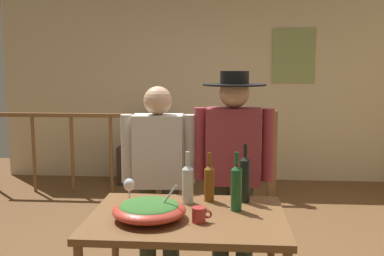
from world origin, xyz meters
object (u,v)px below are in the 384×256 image
Objects in this scene: serving_table at (187,229)px; mug_red at (199,215)px; wine_glass at (129,186)px; wine_bottle_clear at (188,183)px; wine_bottle_dark at (245,178)px; flat_screen_tv at (150,131)px; salad_bowl at (149,209)px; person_standing_right at (233,160)px; wine_bottle_amber at (209,182)px; framed_picture at (294,56)px; person_standing_left at (159,170)px; wine_bottle_green at (236,187)px; tv_console at (151,164)px; stair_railing at (170,142)px.

mug_red is (0.08, -0.12, 0.13)m from serving_table.
wine_glass is 0.46× the size of wine_bottle_clear.
wine_glass is 0.41× the size of wine_bottle_dark.
wine_bottle_dark reaches higher than flat_screen_tv.
salad_bowl is 0.96m from person_standing_right.
flat_screen_tv is 3.55m from wine_bottle_dark.
wine_bottle_amber is (0.96, -3.33, 0.16)m from flat_screen_tv.
person_standing_right reaches higher than mug_red.
wine_bottle_amber reaches higher than serving_table.
framed_picture is at bearing 77.34° from wine_bottle_dark.
wine_bottle_clear is at bearing 62.22° from person_standing_right.
wine_glass is at bearing -179.28° from wine_bottle_clear.
wine_glass is at bearing 120.41° from salad_bowl.
person_standing_left is at bearing 77.29° from wine_glass.
wine_bottle_green is at bearing 46.43° from mug_red.
flat_screen_tv is at bearing 109.54° from wine_bottle_dark.
wine_bottle_clear is (0.38, 0.00, 0.03)m from wine_glass.
flat_screen_tv is at bearing 99.57° from salad_bowl.
framed_picture is 0.84× the size of tv_console.
person_standing_right is at bearing 58.94° from salad_bowl.
wine_bottle_clear is (0.82, -3.42, 0.66)m from tv_console.
stair_railing is 2.29× the size of person_standing_right.
wine_bottle_amber reaches higher than mug_red.
wine_bottle_green is at bearing -72.39° from tv_console.
tv_console is 3.04m from person_standing_left.
wine_bottle_dark is at bearing 8.50° from wine_bottle_clear.
wine_bottle_clear is at bearing -76.53° from tv_console.
framed_picture is 0.66× the size of serving_table.
framed_picture reaches higher than wine_bottle_amber.
wine_bottle_green is at bearing 20.01° from serving_table.
wine_bottle_dark is (1.18, -3.37, 0.69)m from tv_console.
person_standing_right is (0.78, -2.36, 0.28)m from stair_railing.
serving_table is 0.51m from wine_bottle_dark.
person_standing_left is (0.21, -2.36, 0.19)m from stair_railing.
wine_bottle_green reaches higher than stair_railing.
framed_picture reaches higher than person_standing_right.
framed_picture is 4.36m from salad_bowl.
wine_bottle_amber reaches higher than stair_railing.
wine_bottle_green is (-0.06, -0.18, -0.01)m from wine_bottle_dark.
wine_bottle_clear is at bearing -80.51° from stair_railing.
wine_bottle_green is 0.22× the size of person_standing_right.
person_standing_right is at bearing -68.86° from flat_screen_tv.
wine_bottle_amber is (0.33, 0.37, 0.07)m from salad_bowl.
wine_bottle_dark reaches higher than serving_table.
person_standing_right reaches higher than serving_table.
wine_glass is 0.69m from wine_bottle_green.
serving_table is 3.19× the size of wine_bottle_green.
stair_railing is 2.88m from wine_glass.
wine_bottle_clear reaches higher than wine_glass.
salad_bowl is at bearing -80.43° from flat_screen_tv.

